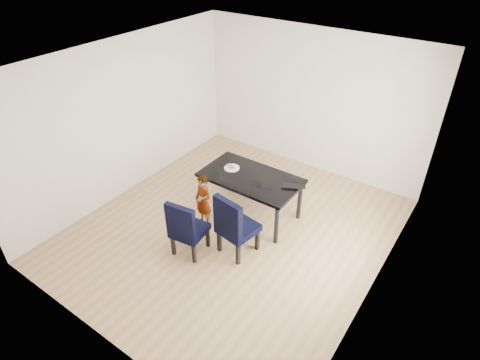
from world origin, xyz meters
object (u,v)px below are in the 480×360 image
Objects in this scene: plate at (232,168)px; laptop at (294,185)px; chair_right at (238,223)px; child at (203,201)px; chair_left at (189,226)px; dining_table at (250,196)px.

laptop is (1.08, 0.15, 0.01)m from plate.
plate is 1.09m from laptop.
chair_right is 1.17m from plate.
chair_right is at bearing -0.73° from child.
chair_right reaches higher than laptop.
child is (-0.81, 0.18, -0.06)m from chair_right.
chair_right is at bearing -49.45° from plate.
child reaches higher than laptop.
child is 0.75m from plate.
child is 2.52× the size of laptop.
plate is at bearing -18.84° from laptop.
chair_right is (0.58, 0.41, 0.04)m from chair_left.
dining_table is 4.38× the size of laptop.
chair_left is 3.78× the size of plate.
laptop is (0.92, 1.43, 0.29)m from chair_left.
chair_right reaches higher than child.
laptop reaches higher than plate.
plate is (-0.16, 1.28, 0.28)m from chair_left.
chair_right is (0.34, -0.84, 0.14)m from dining_table.
chair_left is 1.72m from laptop.
dining_table is 0.55m from plate.
dining_table is 1.28m from chair_left.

